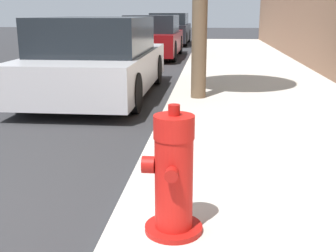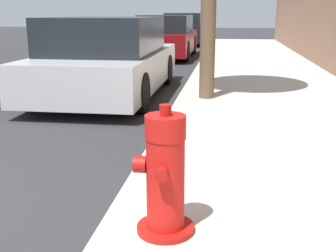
{
  "view_description": "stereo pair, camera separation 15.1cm",
  "coord_description": "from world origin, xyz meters",
  "px_view_note": "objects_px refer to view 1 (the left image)",
  "views": [
    {
      "loc": [
        2.39,
        -2.37,
        1.46
      ],
      "look_at": [
        2.03,
        1.22,
        0.48
      ],
      "focal_mm": 45.0,
      "sensor_mm": 36.0,
      "label": 1
    },
    {
      "loc": [
        2.54,
        -2.35,
        1.46
      ],
      "look_at": [
        2.03,
        1.22,
        0.48
      ],
      "focal_mm": 45.0,
      "sensor_mm": 36.0,
      "label": 2
    }
  ],
  "objects_px": {
    "parked_car_near": "(98,59)",
    "parked_car_mid": "(153,37)",
    "fire_hydrant": "(173,177)",
    "parked_car_far": "(170,29)"
  },
  "relations": [
    {
      "from": "parked_car_near",
      "to": "parked_car_mid",
      "type": "relative_size",
      "value": 1.04
    },
    {
      "from": "fire_hydrant",
      "to": "parked_car_far",
      "type": "height_order",
      "value": "parked_car_far"
    },
    {
      "from": "parked_car_mid",
      "to": "parked_car_far",
      "type": "xyz_separation_m",
      "value": [
        -0.03,
        6.14,
        0.03
      ]
    },
    {
      "from": "parked_car_near",
      "to": "parked_car_mid",
      "type": "bearing_deg",
      "value": 89.26
    },
    {
      "from": "fire_hydrant",
      "to": "parked_car_mid",
      "type": "relative_size",
      "value": 0.2
    },
    {
      "from": "parked_car_mid",
      "to": "parked_car_far",
      "type": "height_order",
      "value": "parked_car_far"
    },
    {
      "from": "parked_car_near",
      "to": "parked_car_mid",
      "type": "height_order",
      "value": "parked_car_near"
    },
    {
      "from": "fire_hydrant",
      "to": "parked_car_far",
      "type": "relative_size",
      "value": 0.18
    },
    {
      "from": "parked_car_near",
      "to": "parked_car_far",
      "type": "distance_m",
      "value": 12.82
    },
    {
      "from": "parked_car_near",
      "to": "parked_car_mid",
      "type": "distance_m",
      "value": 6.68
    }
  ]
}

